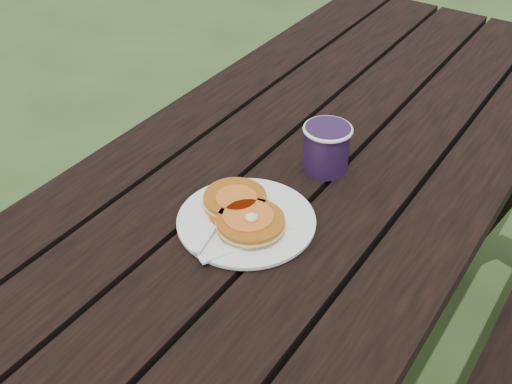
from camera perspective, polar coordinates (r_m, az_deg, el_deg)
The scene contains 7 objects.
ground at distance 1.86m, azimuth 3.98°, elevation -15.87°, with size 60.00×60.00×0.00m, color #2F441D.
picnic_table at distance 1.58m, azimuth 4.55°, elevation -7.85°, with size 1.36×1.80×0.75m.
plate at distance 1.14m, azimuth -0.86°, elevation -2.65°, with size 0.24×0.24×0.01m, color white.
pancake_stack at distance 1.13m, azimuth -1.17°, elevation -1.78°, with size 0.18×0.15×0.04m.
knife at distance 1.08m, azimuth -0.72°, elevation -4.47°, with size 0.02×0.18×0.01m, color white.
fork at distance 1.10m, azimuth -4.22°, elevation -3.58°, with size 0.03×0.16×0.01m, color white, non-canonical shape.
coffee_cup at distance 1.25m, azimuth 6.30°, elevation 4.13°, with size 0.10×0.10×0.10m.
Camera 1 is at (0.51, -0.99, 1.48)m, focal length 45.00 mm.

